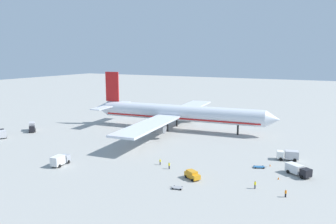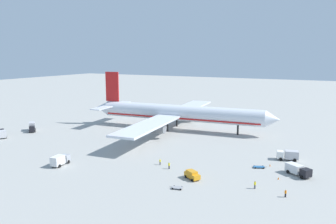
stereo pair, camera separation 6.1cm
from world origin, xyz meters
name	(u,v)px [view 1 (the left image)]	position (x,y,z in m)	size (l,w,h in m)	color
ground_plane	(180,129)	(0.00, 0.00, 0.00)	(600.00, 600.00, 0.00)	#9E9E99
airliner	(177,113)	(-1.45, 0.00, 6.32)	(75.17, 80.96, 21.78)	silver
service_truck_0	(1,134)	(-49.75, -40.83, 1.56)	(5.79, 4.58, 2.78)	black
service_truck_1	(298,170)	(46.82, -32.57, 1.40)	(6.52, 5.57, 2.47)	black
service_truck_2	(288,155)	(42.99, -21.14, 1.48)	(6.00, 3.67, 2.66)	white
service_truck_3	(32,127)	(-48.83, -28.35, 1.71)	(6.32, 5.95, 3.25)	black
service_truck_4	(60,160)	(-9.55, -53.40, 1.50)	(2.97, 5.98, 2.76)	#999EA5
service_van	(192,175)	(25.17, -46.50, 1.03)	(4.52, 3.77, 1.97)	orange
baggage_cart_0	(259,167)	(37.37, -31.42, 0.27)	(3.40, 2.43, 0.40)	#26598C
baggage_cart_1	(177,188)	(24.64, -53.40, 0.26)	(2.99, 1.95, 0.40)	gray
ground_worker_0	(169,166)	(17.19, -42.75, 0.88)	(0.44, 0.44, 1.73)	black
ground_worker_1	(160,162)	(13.61, -40.96, 0.83)	(0.48, 0.48, 1.64)	#3F3F47
ground_worker_2	(286,193)	(46.16, -47.17, 0.82)	(0.45, 0.45, 1.63)	black
ground_worker_3	(255,185)	(39.59, -45.61, 0.90)	(0.57, 0.57, 1.76)	#3F3F47
traffic_cone_0	(270,165)	(39.64, -28.76, 0.28)	(0.36, 0.36, 0.55)	orange
traffic_cone_1	(278,178)	(43.19, -37.51, 0.28)	(0.36, 0.36, 0.55)	orange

